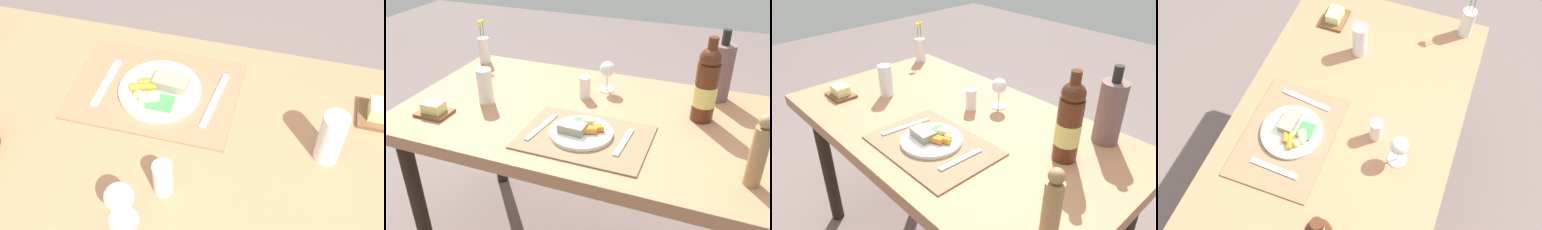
# 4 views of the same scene
# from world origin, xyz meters

# --- Properties ---
(dining_table) EXTENTS (1.45, 0.83, 0.75)m
(dining_table) POSITION_xyz_m (0.00, 0.00, 0.67)
(dining_table) COLOR #B17550
(dining_table) RESTS_ON ground_plane
(placemat) EXTENTS (0.45, 0.32, 0.01)m
(placemat) POSITION_xyz_m (0.07, -0.18, 0.75)
(placemat) COLOR #8B6C4D
(placemat) RESTS_ON dining_table
(dinner_plate) EXTENTS (0.23, 0.23, 0.05)m
(dinner_plate) POSITION_xyz_m (0.06, -0.16, 0.77)
(dinner_plate) COLOR white
(dinner_plate) RESTS_ON placemat
(fork) EXTENTS (0.04, 0.21, 0.00)m
(fork) POSITION_xyz_m (-0.10, -0.18, 0.76)
(fork) COLOR silver
(fork) RESTS_ON placemat
(knife) EXTENTS (0.03, 0.18, 0.00)m
(knife) POSITION_xyz_m (0.21, -0.17, 0.76)
(knife) COLOR silver
(knife) RESTS_ON placemat
(water_tumbler) EXTENTS (0.06, 0.06, 0.15)m
(water_tumbler) POSITION_xyz_m (-0.40, -0.07, 0.82)
(water_tumbler) COLOR silver
(water_tumbler) RESTS_ON dining_table
(salt_shaker) EXTENTS (0.05, 0.05, 0.09)m
(salt_shaker) POSITION_xyz_m (-0.04, 0.12, 0.80)
(salt_shaker) COLOR white
(salt_shaker) RESTS_ON dining_table
(flower_vase) EXTENTS (0.06, 0.06, 0.22)m
(flower_vase) POSITION_xyz_m (-0.65, 0.32, 0.82)
(flower_vase) COLOR silver
(flower_vase) RESTS_ON dining_table
(butter_dish) EXTENTS (0.13, 0.10, 0.05)m
(butter_dish) POSITION_xyz_m (-0.54, -0.23, 0.77)
(butter_dish) COLOR brown
(butter_dish) RESTS_ON dining_table
(cooler_bottle) EXTENTS (0.09, 0.09, 0.30)m
(cooler_bottle) POSITION_xyz_m (0.48, 0.31, 0.87)
(cooler_bottle) COLOR #715354
(cooler_bottle) RESTS_ON dining_table
(wine_bottle) EXTENTS (0.09, 0.09, 0.33)m
(wine_bottle) POSITION_xyz_m (0.44, 0.11, 0.89)
(wine_bottle) COLOR #4F2614
(wine_bottle) RESTS_ON dining_table
(wine_glass) EXTENTS (0.07, 0.07, 0.13)m
(wine_glass) POSITION_xyz_m (0.03, 0.23, 0.84)
(wine_glass) COLOR white
(wine_glass) RESTS_ON dining_table
(pepper_mill) EXTENTS (0.05, 0.05, 0.23)m
(pepper_mill) POSITION_xyz_m (0.62, -0.24, 0.86)
(pepper_mill) COLOR #A5784A
(pepper_mill) RESTS_ON dining_table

